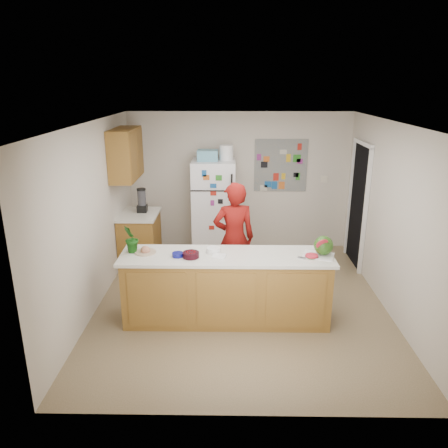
{
  "coord_description": "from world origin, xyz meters",
  "views": [
    {
      "loc": [
        -0.15,
        -5.59,
        3.0
      ],
      "look_at": [
        -0.24,
        0.2,
        1.1
      ],
      "focal_mm": 35.0,
      "sensor_mm": 36.0,
      "label": 1
    }
  ],
  "objects_px": {
    "refrigerator": "(214,208)",
    "watermelon": "(324,245)",
    "cherry_bowl": "(191,255)",
    "person": "(234,239)"
  },
  "relations": [
    {
      "from": "refrigerator",
      "to": "watermelon",
      "type": "distance_m",
      "value": 2.8
    },
    {
      "from": "refrigerator",
      "to": "cherry_bowl",
      "type": "distance_m",
      "value": 2.48
    },
    {
      "from": "cherry_bowl",
      "to": "person",
      "type": "bearing_deg",
      "value": 59.63
    },
    {
      "from": "person",
      "to": "cherry_bowl",
      "type": "xyz_separation_m",
      "value": [
        -0.54,
        -0.92,
        0.12
      ]
    },
    {
      "from": "watermelon",
      "to": "cherry_bowl",
      "type": "distance_m",
      "value": 1.66
    },
    {
      "from": "refrigerator",
      "to": "person",
      "type": "xyz_separation_m",
      "value": [
        0.35,
        -1.55,
        -0.02
      ]
    },
    {
      "from": "watermelon",
      "to": "cherry_bowl",
      "type": "bearing_deg",
      "value": -176.68
    },
    {
      "from": "person",
      "to": "cherry_bowl",
      "type": "bearing_deg",
      "value": 50.27
    },
    {
      "from": "refrigerator",
      "to": "watermelon",
      "type": "relative_size",
      "value": 7.05
    },
    {
      "from": "person",
      "to": "cherry_bowl",
      "type": "relative_size",
      "value": 8.2
    }
  ]
}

